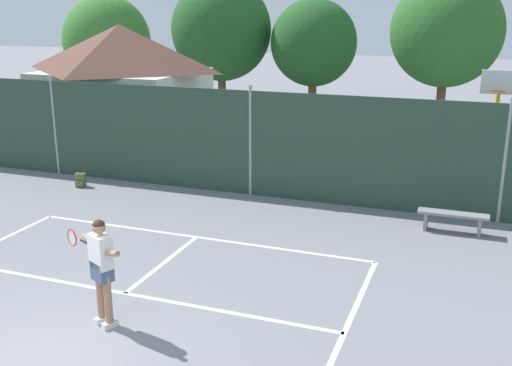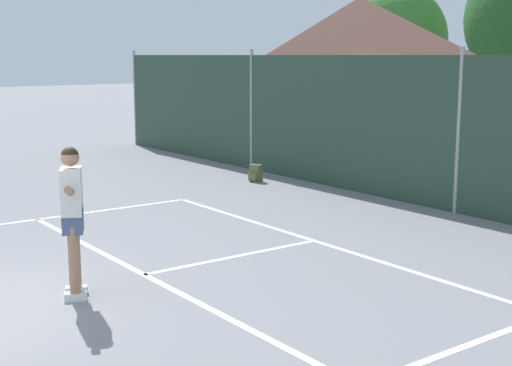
{
  "view_description": "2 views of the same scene",
  "coord_description": "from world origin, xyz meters",
  "px_view_note": "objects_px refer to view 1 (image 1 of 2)",
  "views": [
    {
      "loc": [
        5.79,
        -6.2,
        5.1
      ],
      "look_at": [
        1.48,
        5.43,
        1.47
      ],
      "focal_mm": 42.48,
      "sensor_mm": 36.0,
      "label": 1
    },
    {
      "loc": [
        8.37,
        -1.82,
        2.92
      ],
      "look_at": [
        -0.52,
        4.73,
        0.95
      ],
      "focal_mm": 50.31,
      "sensor_mm": 36.0,
      "label": 2
    }
  ],
  "objects_px": {
    "basketball_hoop": "(496,119)",
    "tennis_player": "(101,263)",
    "courtside_bench": "(453,218)",
    "backpack_olive": "(80,180)"
  },
  "relations": [
    {
      "from": "basketball_hoop",
      "to": "tennis_player",
      "type": "xyz_separation_m",
      "value": [
        -5.92,
        -9.02,
        -1.2
      ]
    },
    {
      "from": "tennis_player",
      "to": "courtside_bench",
      "type": "height_order",
      "value": "tennis_player"
    },
    {
      "from": "courtside_bench",
      "to": "backpack_olive",
      "type": "bearing_deg",
      "value": 179.38
    },
    {
      "from": "backpack_olive",
      "to": "basketball_hoop",
      "type": "bearing_deg",
      "value": 12.16
    },
    {
      "from": "basketball_hoop",
      "to": "backpack_olive",
      "type": "bearing_deg",
      "value": -167.84
    },
    {
      "from": "basketball_hoop",
      "to": "tennis_player",
      "type": "bearing_deg",
      "value": -123.28
    },
    {
      "from": "backpack_olive",
      "to": "tennis_player",
      "type": "bearing_deg",
      "value": -51.45
    },
    {
      "from": "courtside_bench",
      "to": "tennis_player",
      "type": "bearing_deg",
      "value": -128.52
    },
    {
      "from": "basketball_hoop",
      "to": "courtside_bench",
      "type": "bearing_deg",
      "value": -106.55
    },
    {
      "from": "tennis_player",
      "to": "courtside_bench",
      "type": "bearing_deg",
      "value": 51.48
    }
  ]
}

